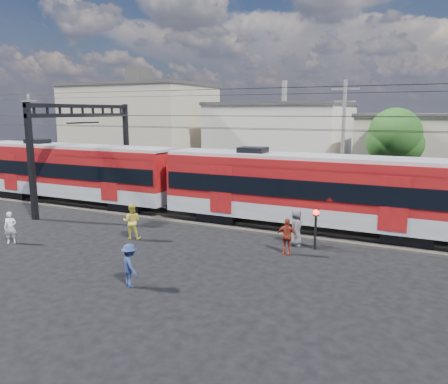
# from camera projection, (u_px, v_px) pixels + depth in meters

# --- Properties ---
(ground) EXTENTS (120.00, 120.00, 0.00)m
(ground) POSITION_uv_depth(u_px,v_px,m) (134.00, 260.00, 19.16)
(ground) COLOR black
(ground) RESTS_ON ground
(track_bed) EXTENTS (70.00, 3.40, 0.12)m
(track_bed) POSITION_uv_depth(u_px,v_px,m) (216.00, 219.00, 26.25)
(track_bed) COLOR #2D2823
(track_bed) RESTS_ON ground
(rail_near) EXTENTS (70.00, 0.12, 0.12)m
(rail_near) POSITION_uv_depth(u_px,v_px,m) (210.00, 220.00, 25.56)
(rail_near) COLOR #59544C
(rail_near) RESTS_ON track_bed
(rail_far) EXTENTS (70.00, 0.12, 0.12)m
(rail_far) POSITION_uv_depth(u_px,v_px,m) (221.00, 215.00, 26.89)
(rail_far) COLOR #59544C
(rail_far) RESTS_ON track_bed
(commuter_train) EXTENTS (50.30, 3.08, 4.17)m
(commuter_train) POSITION_uv_depth(u_px,v_px,m) (312.00, 188.00, 23.39)
(commuter_train) COLOR black
(commuter_train) RESTS_ON ground
(catenary) EXTENTS (70.00, 9.30, 7.52)m
(catenary) POSITION_uv_depth(u_px,v_px,m) (99.00, 132.00, 28.99)
(catenary) COLOR black
(catenary) RESTS_ON ground
(building_west) EXTENTS (14.28, 10.20, 9.30)m
(building_west) POSITION_uv_depth(u_px,v_px,m) (141.00, 128.00, 46.82)
(building_west) COLOR #BCAA90
(building_west) RESTS_ON ground
(building_midwest) EXTENTS (12.24, 12.24, 7.30)m
(building_midwest) POSITION_uv_depth(u_px,v_px,m) (283.00, 140.00, 43.30)
(building_midwest) COLOR beige
(building_midwest) RESTS_ON ground
(utility_pole_mid) EXTENTS (1.80, 0.24, 8.50)m
(utility_pole_mid) POSITION_uv_depth(u_px,v_px,m) (343.00, 141.00, 29.11)
(utility_pole_mid) COLOR slate
(utility_pole_mid) RESTS_ON ground
(utility_pole_west) EXTENTS (1.80, 0.24, 8.00)m
(utility_pole_west) POSITION_uv_depth(u_px,v_px,m) (31.00, 135.00, 40.13)
(utility_pole_west) COLOR slate
(utility_pole_west) RESTS_ON ground
(tree_near) EXTENTS (3.82, 3.64, 6.72)m
(tree_near) POSITION_uv_depth(u_px,v_px,m) (398.00, 137.00, 30.48)
(tree_near) COLOR #382619
(tree_near) RESTS_ON ground
(pedestrian_a) EXTENTS (0.68, 0.66, 1.58)m
(pedestrian_a) POSITION_uv_depth(u_px,v_px,m) (10.00, 228.00, 21.57)
(pedestrian_a) COLOR silver
(pedestrian_a) RESTS_ON ground
(pedestrian_b) EXTENTS (1.09, 0.98, 1.84)m
(pedestrian_b) POSITION_uv_depth(u_px,v_px,m) (132.00, 221.00, 22.28)
(pedestrian_b) COLOR gold
(pedestrian_b) RESTS_ON ground
(pedestrian_c) EXTENTS (1.22, 1.07, 1.64)m
(pedestrian_c) POSITION_uv_depth(u_px,v_px,m) (130.00, 265.00, 16.19)
(pedestrian_c) COLOR navy
(pedestrian_c) RESTS_ON ground
(pedestrian_d) EXTENTS (1.00, 0.45, 1.69)m
(pedestrian_d) POSITION_uv_depth(u_px,v_px,m) (287.00, 236.00, 19.86)
(pedestrian_d) COLOR maroon
(pedestrian_d) RESTS_ON ground
(pedestrian_e) EXTENTS (0.76, 0.99, 1.82)m
(pedestrian_e) POSITION_uv_depth(u_px,v_px,m) (296.00, 227.00, 21.18)
(pedestrian_e) COLOR #4F4F54
(pedestrian_e) RESTS_ON ground
(crossing_signal) EXTENTS (0.29, 0.29, 1.99)m
(crossing_signal) POSITION_uv_depth(u_px,v_px,m) (316.00, 221.00, 20.46)
(crossing_signal) COLOR black
(crossing_signal) RESTS_ON ground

